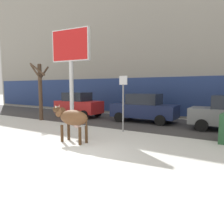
% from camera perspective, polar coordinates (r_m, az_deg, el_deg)
% --- Properties ---
extents(ground_plane, '(120.00, 120.00, 0.00)m').
position_cam_1_polar(ground_plane, '(7.44, -11.71, -11.32)').
color(ground_plane, white).
extents(road_strip, '(60.00, 5.60, 0.01)m').
position_cam_1_polar(road_strip, '(13.84, 11.45, -3.03)').
color(road_strip, '#423F3F').
rests_on(road_strip, ground).
extents(building_facade, '(44.00, 6.10, 13.00)m').
position_cam_1_polar(building_facade, '(19.92, 18.81, 18.38)').
color(building_facade, gray).
rests_on(building_facade, ground).
extents(cow_brown, '(1.89, 0.61, 1.54)m').
position_cam_1_polar(cow_brown, '(9.11, -10.25, -1.61)').
color(cow_brown, brown).
rests_on(cow_brown, ground).
extents(billboard, '(2.53, 0.49, 5.56)m').
position_cam_1_polar(billboard, '(13.29, -10.69, 15.26)').
color(billboard, silver).
rests_on(billboard, ground).
extents(car_red_hatchback, '(3.59, 2.08, 1.86)m').
position_cam_1_polar(car_red_hatchback, '(16.87, -8.72, 1.87)').
color(car_red_hatchback, red).
rests_on(car_red_hatchback, ground).
extents(car_navy_sedan, '(4.29, 2.16, 1.84)m').
position_cam_1_polar(car_navy_sedan, '(14.39, 8.36, 1.02)').
color(car_navy_sedan, '#19234C').
rests_on(car_navy_sedan, ground).
extents(pedestrian_near_billboard, '(0.36, 0.24, 1.73)m').
position_cam_1_polar(pedestrian_near_billboard, '(16.82, 14.30, 1.57)').
color(pedestrian_near_billboard, '#282833').
rests_on(pedestrian_near_billboard, ground).
extents(pedestrian_by_cars, '(0.36, 0.24, 1.73)m').
position_cam_1_polar(pedestrian_by_cars, '(17.34, 9.76, 1.82)').
color(pedestrian_by_cars, '#282833').
rests_on(pedestrian_by_cars, ground).
extents(bare_tree_right_lot, '(1.22, 1.24, 3.84)m').
position_cam_1_polar(bare_tree_right_lot, '(15.77, -18.17, 5.68)').
color(bare_tree_right_lot, '#4C3828').
rests_on(bare_tree_right_lot, ground).
extents(street_sign, '(0.44, 0.08, 2.82)m').
position_cam_1_polar(street_sign, '(11.05, 2.92, 3.41)').
color(street_sign, gray).
rests_on(street_sign, ground).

